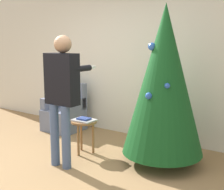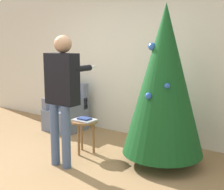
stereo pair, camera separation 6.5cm
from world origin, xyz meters
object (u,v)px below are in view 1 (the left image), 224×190
Objects in this scene: armchair at (65,113)px; person_standing at (62,88)px; christmas_tree at (164,80)px; side_stool at (84,126)px.

person_standing reaches higher than armchair.
christmas_tree is 1.40m from side_stool.
person_standing is at bearing -82.96° from side_stool.
side_stool is at bearing 97.04° from person_standing.
armchair is 1.87m from person_standing.
christmas_tree is 2.46× the size of armchair.
armchair is 0.50× the size of person_standing.
christmas_tree is 2.43m from armchair.
christmas_tree is at bearing 37.48° from person_standing.
person_standing is at bearing -142.52° from christmas_tree.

